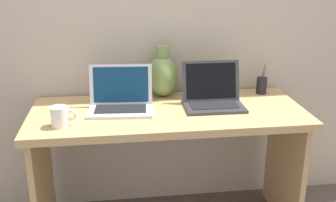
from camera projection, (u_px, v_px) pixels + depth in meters
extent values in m
cube|color=#BCAD99|center=(160.00, 15.00, 2.34)|extent=(4.40, 0.04, 2.40)
cube|color=tan|center=(168.00, 113.00, 2.19)|extent=(1.47, 0.60, 0.04)
cube|color=tan|center=(43.00, 182.00, 2.22)|extent=(0.03, 0.51, 0.70)
cube|color=tan|center=(284.00, 166.00, 2.40)|extent=(0.03, 0.51, 0.70)
cube|color=silver|center=(121.00, 110.00, 2.15)|extent=(0.35, 0.25, 0.01)
cube|color=black|center=(121.00, 109.00, 2.15)|extent=(0.28, 0.16, 0.00)
cube|color=silver|center=(121.00, 85.00, 2.20)|extent=(0.34, 0.08, 0.22)
cube|color=navy|center=(121.00, 85.00, 2.20)|extent=(0.30, 0.07, 0.19)
cube|color=#333338|center=(214.00, 106.00, 2.21)|extent=(0.32, 0.24, 0.01)
cube|color=black|center=(214.00, 104.00, 2.21)|extent=(0.26, 0.14, 0.00)
cube|color=#333338|center=(211.00, 81.00, 2.26)|extent=(0.32, 0.07, 0.22)
cube|color=black|center=(211.00, 81.00, 2.26)|extent=(0.28, 0.06, 0.19)
ellipsoid|color=#75934C|center=(163.00, 76.00, 2.36)|extent=(0.17, 0.17, 0.24)
cylinder|color=#75934C|center=(163.00, 51.00, 2.32)|extent=(0.08, 0.08, 0.07)
cylinder|color=white|center=(59.00, 117.00, 1.95)|extent=(0.08, 0.08, 0.10)
torus|color=white|center=(71.00, 115.00, 1.96)|extent=(0.06, 0.01, 0.06)
cylinder|color=black|center=(261.00, 85.00, 2.43)|extent=(0.06, 0.06, 0.10)
cylinder|color=#4CA566|center=(264.00, 78.00, 2.42)|extent=(0.01, 0.03, 0.14)
cylinder|color=#D83359|center=(263.00, 76.00, 2.42)|extent=(0.03, 0.02, 0.15)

